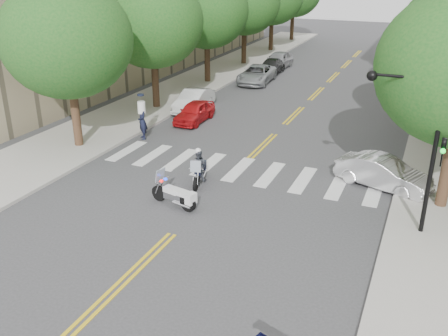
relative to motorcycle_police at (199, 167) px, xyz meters
The scene contains 16 objects.
ground 4.57m from the motorcycle_police, 76.55° to the right, with size 140.00×140.00×0.00m, color #38383A.
sidewalk_left 19.55m from the motorcycle_police, 115.63° to the left, with size 5.00×60.00×0.15m, color #9E9991.
tree_l_0 9.27m from the motorcycle_police, 168.22° to the left, with size 6.40×6.40×8.45m.
tree_l_1 13.26m from the motorcycle_police, 128.87° to the left, with size 6.40×6.40×8.45m.
tree_l_2 19.84m from the motorcycle_police, 113.75° to the left, with size 6.40×6.40×8.45m.
tree_l_3 27.19m from the motorcycle_police, 106.84° to the left, with size 6.40×6.40×8.45m.
traffic_signal_pole 9.30m from the motorcycle_police, ahead, with size 2.82×0.42×6.00m.
motorcycle_police is the anchor object (origin of this frame).
motorcycle_parked 2.44m from the motorcycle_police, 85.11° to the right, with size 2.20×0.86×1.44m.
officer_standing 6.78m from the motorcycle_police, 142.61° to the left, with size 0.73×0.48×2.02m, color black.
convertible 7.95m from the motorcycle_police, 20.11° to the left, with size 1.42×4.07×1.34m, color #BDBDBF.
parked_car_a 9.00m from the motorcycle_police, 117.46° to the left, with size 1.47×3.65×1.24m, color red.
parked_car_b 11.40m from the motorcycle_police, 117.44° to the left, with size 1.44×4.12×1.36m, color silver.
parked_car_c 19.56m from the motorcycle_police, 102.25° to the left, with size 2.27×4.92×1.37m, color gray.
parked_car_d 23.10m from the motorcycle_police, 100.35° to the left, with size 1.71×4.21×1.22m, color black.
parked_car_e 25.47m from the motorcycle_police, 99.61° to the left, with size 1.79×4.44×1.51m, color #95959A.
Camera 1 is at (7.84, -13.60, 9.15)m, focal length 40.00 mm.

